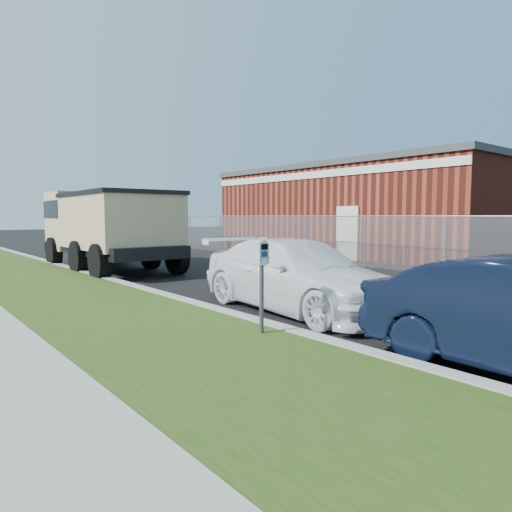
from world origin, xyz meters
TOP-DOWN VIEW (x-y plane):
  - ground at (0.00, 0.00)m, footprint 120.00×120.00m
  - streetside at (-5.57, 2.00)m, footprint 6.12×50.00m
  - chainlink_fence at (6.00, 7.00)m, footprint 0.06×30.06m
  - brick_building at (12.00, 8.00)m, footprint 9.20×14.20m
  - parking_meter at (-3.05, -1.16)m, footprint 0.19×0.13m
  - white_wagon at (-1.08, 0.15)m, footprint 2.18×4.79m
  - dump_truck at (-1.38, 9.10)m, footprint 2.83×6.86m

SIDE VIEW (x-z plane):
  - ground at x=0.00m, z-range 0.00..0.00m
  - streetside at x=-5.57m, z-range -0.01..0.14m
  - white_wagon at x=-1.08m, z-range 0.00..1.36m
  - parking_meter at x=-3.05m, z-range 0.43..1.78m
  - chainlink_fence at x=6.00m, z-range -13.74..16.26m
  - dump_truck at x=-1.38m, z-range 0.17..2.83m
  - brick_building at x=12.00m, z-range 0.04..4.21m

